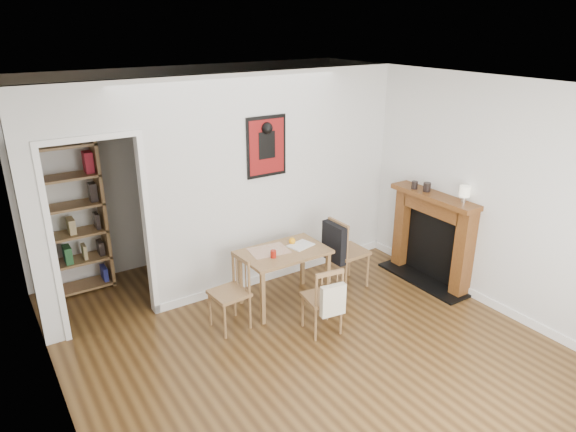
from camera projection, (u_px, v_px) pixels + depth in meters
ground at (301, 341)px, 5.35m from camera, size 5.20×5.20×0.00m
room_shell at (244, 188)px, 5.99m from camera, size 5.20×5.20×5.20m
dining_table at (284, 257)px, 5.87m from camera, size 0.99×0.63×0.67m
chair_left at (229, 294)px, 5.46m from camera, size 0.43×0.43×0.81m
chair_right at (347, 251)px, 6.31m from camera, size 0.52×0.46×0.90m
chair_front at (323, 298)px, 5.39m from camera, size 0.44×0.49×0.78m
bookshelf at (71, 221)px, 6.05m from camera, size 0.78×0.31×1.85m
fireplace at (433, 235)px, 6.42m from camera, size 0.45×1.25×1.16m
red_glass at (273, 254)px, 5.66m from camera, size 0.07×0.07×0.08m
orange_fruit at (292, 241)px, 6.00m from camera, size 0.08×0.08×0.08m
placemat at (269, 251)px, 5.84m from camera, size 0.47×0.38×0.00m
notebook at (301, 245)px, 5.97m from camera, size 0.32×0.26×0.01m
mantel_lamp at (465, 192)px, 5.88m from camera, size 0.12×0.12×0.20m
ceramic_jar_a at (427, 187)px, 6.28m from camera, size 0.09×0.09×0.11m
ceramic_jar_b at (415, 185)px, 6.38m from camera, size 0.08×0.08×0.10m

